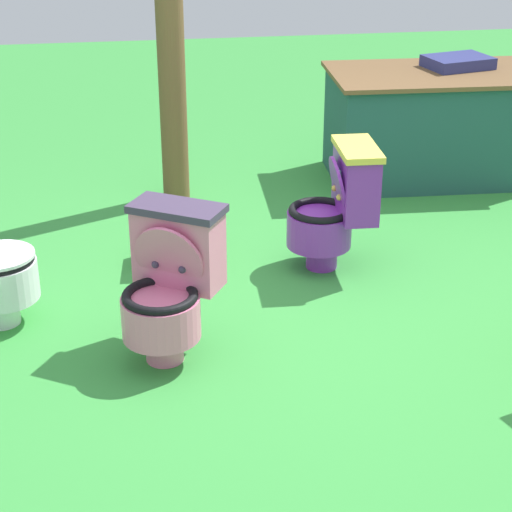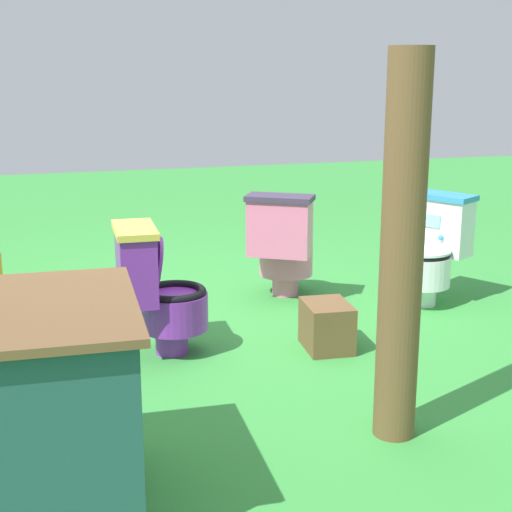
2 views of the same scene
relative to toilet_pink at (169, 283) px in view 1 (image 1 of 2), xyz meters
The scene contains 6 objects.
ground 0.86m from the toilet_pink, 23.88° to the left, with size 14.00×14.00×0.00m, color green.
toilet_pink is the anchor object (origin of this frame).
toilet_purple 1.28m from the toilet_pink, 39.20° to the left, with size 0.51×0.44×0.73m.
vendor_table 2.97m from the toilet_pink, 47.36° to the left, with size 1.49×0.92×0.85m.
wooden_post 2.09m from the toilet_pink, 85.35° to the left, with size 0.18×0.18×1.63m, color brown.
small_crate 1.02m from the toilet_pink, 86.05° to the left, with size 0.32×0.25×0.27m, color brown.
Camera 1 is at (-0.86, -4.01, 2.26)m, focal length 62.25 mm.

